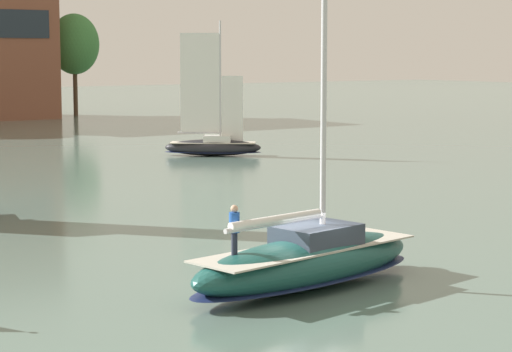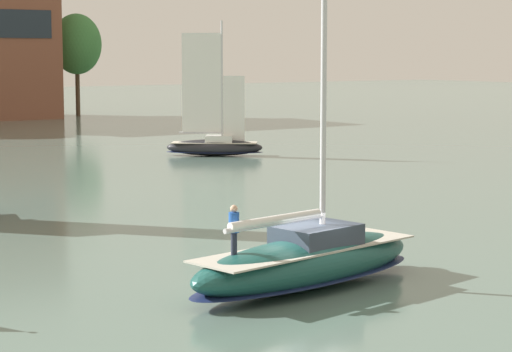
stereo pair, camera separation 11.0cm
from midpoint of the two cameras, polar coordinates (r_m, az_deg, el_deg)
ground_plane at (r=34.34m, az=2.97°, el=-6.36°), size 400.00×400.00×0.00m
tree_shore_left at (r=130.98m, az=-10.19°, el=7.42°), size 6.35×6.35×13.07m
sailboat_main at (r=34.15m, az=3.00°, el=-4.80°), size 10.52×4.41×14.01m
sailboat_moored_near_marina at (r=78.18m, az=-2.34°, el=1.80°), size 7.32×6.39×10.50m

